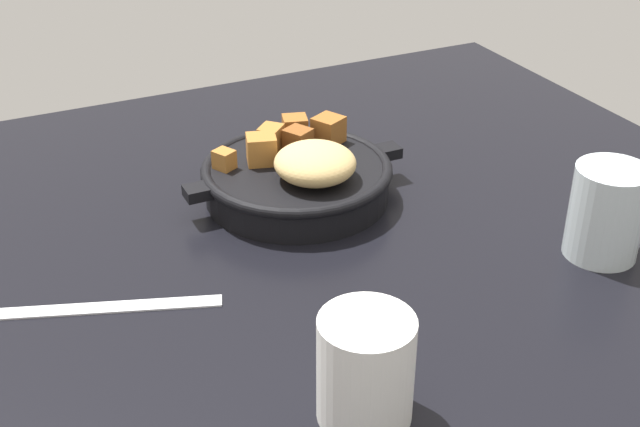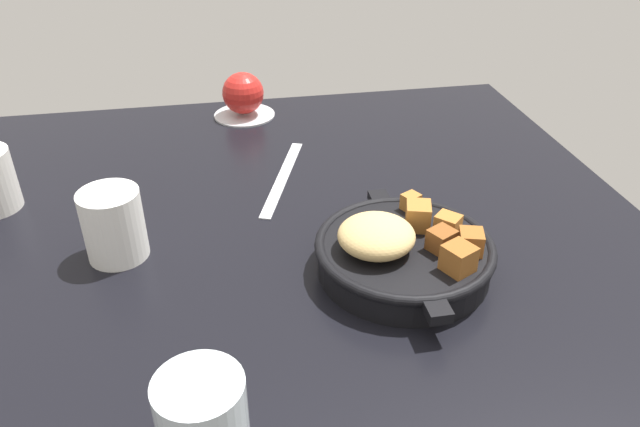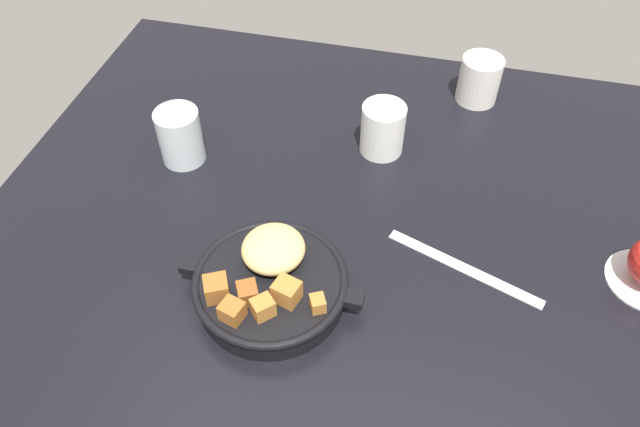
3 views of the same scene
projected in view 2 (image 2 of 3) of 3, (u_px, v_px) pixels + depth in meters
ground_plane at (286, 268)px, 72.99cm from camera, size 103.07×96.00×2.40cm
cast_iron_skillet at (403, 251)px, 69.01cm from camera, size 24.61×20.36×7.44cm
saucer_plate at (244, 114)px, 108.84cm from camera, size 10.72×10.72×0.60cm
red_apple at (243, 93)px, 106.76cm from camera, size 7.23×7.23×7.23cm
butter_knife at (283, 177)px, 89.32cm from camera, size 22.03×9.08×0.36cm
water_glass_tall at (204, 426)px, 46.65cm from camera, size 6.97×6.97×9.11cm
white_creamer_pitcher at (114, 225)px, 70.97cm from camera, size 7.04×7.04×8.55cm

